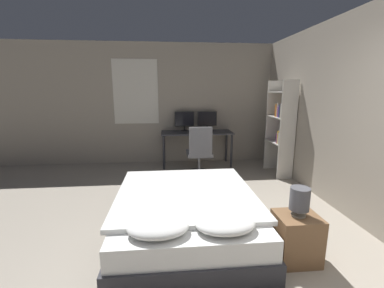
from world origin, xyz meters
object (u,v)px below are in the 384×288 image
Objects in this scene: desk at (197,136)px; keyboard at (198,133)px; office_chair at (200,156)px; computer_mouse at (211,132)px; bedside_lamp at (300,199)px; monitor_left at (184,120)px; bookshelf at (282,123)px; monitor_right at (207,120)px; bed at (186,214)px; nightstand at (296,238)px.

keyboard reaches higher than desk.
computer_mouse is at bearing 57.28° from office_chair.
monitor_left is (-0.87, 3.58, 0.36)m from bedside_lamp.
bookshelf reaches higher than monitor_left.
monitor_left reaches higher than computer_mouse.
monitor_right is at bearing 95.58° from bedside_lamp.
bedside_lamp is 3.44m from desk.
monitor_right is (0.52, 0.00, 0.00)m from monitor_left.
keyboard is at bearing -123.57° from monitor_right.
bed is 3.17m from monitor_right.
bed is 1.04× the size of bookshelf.
monitor_left reaches higher than bed.
bedside_lamp is 0.69× the size of keyboard.
monitor_left is at bearing 144.94° from computer_mouse.
nightstand is 2.87m from bookshelf.
monitor_right is 0.44× the size of office_chair.
bed is at bearing -101.30° from office_chair.
bed is 1.95× the size of office_chair.
monitor_left is (-0.87, 3.58, 0.77)m from nightstand.
bed is at bearing -103.22° from monitor_right.
monitor_right is at bearing 0.00° from monitor_left.
bedside_lamp reaches higher than desk.
bed is 27.80× the size of computer_mouse.
monitor_left is at bearing 103.61° from bedside_lamp.
bed is 4.70× the size of keyboard.
monitor_left is (0.19, 3.00, 0.77)m from bed.
monitor_right reaches higher than bed.
office_chair is (-0.28, -0.89, -0.61)m from monitor_right.
bookshelf reaches higher than office_chair.
office_chair is at bearing -91.97° from desk.
bedside_lamp is 0.65× the size of monitor_left.
nightstand is 2.77m from office_chair.
bedside_lamp is at bearing -76.79° from office_chair.
computer_mouse reaches higher than bed.
monitor_right is at bearing 37.23° from desk.
monitor_right reaches higher than keyboard.
monitor_left is 1.10m from office_chair.
office_chair is at bearing -75.19° from monitor_left.
keyboard is at bearing 180.00° from computer_mouse.
monitor_left is 2.09m from bookshelf.
monitor_right reaches higher than office_chair.
monitor_left is 1.07× the size of keyboard.
office_chair is (-0.32, -0.50, -0.38)m from computer_mouse.
keyboard is (0.44, 2.61, 0.53)m from bed.
bookshelf reaches higher than keyboard.
bedside_lamp is 3.71m from monitor_left.
nightstand is 0.26× the size of bookshelf.
keyboard is at bearing 87.27° from office_chair.
keyboard reaches higher than bed.
bed is 3.10m from monitor_left.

